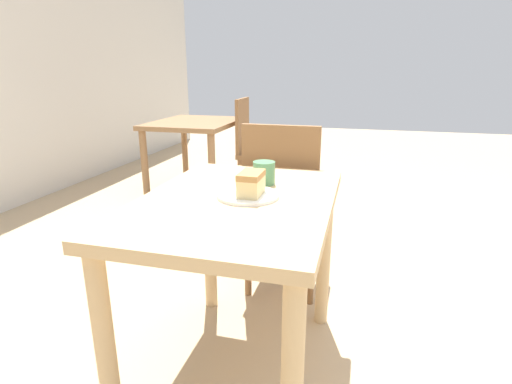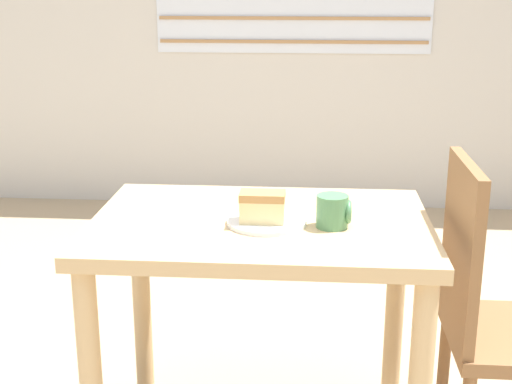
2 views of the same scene
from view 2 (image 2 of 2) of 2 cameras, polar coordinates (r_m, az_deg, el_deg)
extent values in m
cube|color=#AD7F51|center=(4.37, 2.95, 11.92)|extent=(1.61, 0.01, 0.02)
cube|color=#AD7F51|center=(4.36, 2.97, 13.72)|extent=(1.61, 0.01, 0.02)
cube|color=tan|center=(1.99, 0.36, -2.75)|extent=(0.94, 0.66, 0.04)
cylinder|color=tan|center=(2.45, -9.14, -8.43)|extent=(0.06, 0.06, 0.70)
cylinder|color=tan|center=(2.41, 11.04, -9.05)|extent=(0.06, 0.06, 0.70)
cylinder|color=brown|center=(2.36, 14.74, -13.90)|extent=(0.04, 0.04, 0.40)
cube|color=brown|center=(2.00, 16.10, -4.34)|extent=(0.03, 0.37, 0.48)
cylinder|color=white|center=(1.95, 0.85, -2.39)|extent=(0.22, 0.22, 0.01)
cube|color=#E5CC89|center=(1.93, 0.51, -1.49)|extent=(0.12, 0.07, 0.06)
cube|color=#B27F47|center=(1.91, 0.51, -0.32)|extent=(0.12, 0.07, 0.02)
cylinder|color=#4C8456|center=(1.92, 6.12, -1.55)|extent=(0.09, 0.09, 0.09)
torus|color=#4C8456|center=(1.93, 7.39, -1.57)|extent=(0.02, 0.07, 0.07)
camera|label=1|loc=(2.04, -39.23, 7.02)|focal=28.00mm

